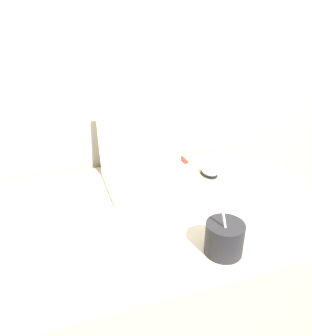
{
  "coord_description": "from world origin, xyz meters",
  "views": [
    {
      "loc": [
        -0.27,
        -0.47,
        1.31
      ],
      "look_at": [
        0.04,
        0.45,
        0.83
      ],
      "focal_mm": 35.0,
      "sensor_mm": 36.0,
      "label": 1
    }
  ],
  "objects_px": {
    "drink_cup": "(224,238)",
    "external_keyboard": "(25,196)",
    "computer_mouse": "(209,171)",
    "usb_stick": "(183,160)",
    "laptop": "(147,164)"
  },
  "relations": [
    {
      "from": "laptop",
      "to": "external_keyboard",
      "type": "bearing_deg",
      "value": -177.9
    },
    {
      "from": "computer_mouse",
      "to": "laptop",
      "type": "bearing_deg",
      "value": 167.85
    },
    {
      "from": "laptop",
      "to": "external_keyboard",
      "type": "height_order",
      "value": "laptop"
    },
    {
      "from": "drink_cup",
      "to": "external_keyboard",
      "type": "distance_m",
      "value": 0.65
    },
    {
      "from": "drink_cup",
      "to": "computer_mouse",
      "type": "relative_size",
      "value": 2.1
    },
    {
      "from": "computer_mouse",
      "to": "external_keyboard",
      "type": "distance_m",
      "value": 0.65
    },
    {
      "from": "laptop",
      "to": "drink_cup",
      "type": "xyz_separation_m",
      "value": [
        0.06,
        -0.45,
        -0.01
      ]
    },
    {
      "from": "laptop",
      "to": "drink_cup",
      "type": "relative_size",
      "value": 1.73
    },
    {
      "from": "drink_cup",
      "to": "external_keyboard",
      "type": "xyz_separation_m",
      "value": [
        -0.49,
        0.44,
        -0.04
      ]
    },
    {
      "from": "drink_cup",
      "to": "usb_stick",
      "type": "relative_size",
      "value": 3.03
    },
    {
      "from": "computer_mouse",
      "to": "usb_stick",
      "type": "xyz_separation_m",
      "value": [
        -0.04,
        0.15,
        -0.01
      ]
    },
    {
      "from": "laptop",
      "to": "drink_cup",
      "type": "bearing_deg",
      "value": -82.04
    },
    {
      "from": "drink_cup",
      "to": "computer_mouse",
      "type": "distance_m",
      "value": 0.44
    },
    {
      "from": "drink_cup",
      "to": "external_keyboard",
      "type": "bearing_deg",
      "value": 138.08
    },
    {
      "from": "drink_cup",
      "to": "usb_stick",
      "type": "bearing_deg",
      "value": 77.74
    }
  ]
}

